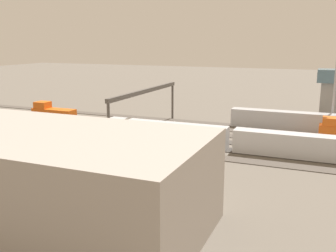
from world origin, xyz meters
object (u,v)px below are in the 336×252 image
Objects in this scene: train_on_track_3 at (53,116)px; control_tower at (330,90)px; maintenance_shed at (2,171)px; train_on_track_4 at (231,139)px; signal_gantry at (146,95)px.

control_tower reaches higher than train_on_track_3.
control_tower reaches higher than maintenance_shed.
train_on_track_4 is 37.42m from maintenance_shed.
train_on_track_3 is 0.33× the size of signal_gantry.
signal_gantry is (-21.57, -2.50, 5.40)m from train_on_track_3.
control_tower is at bearing -151.62° from train_on_track_3.
signal_gantry is 40.98m from maintenance_shed.
maintenance_shed is (-2.71, 40.80, -2.75)m from signal_gantry.
signal_gantry is at bearing 38.83° from control_tower.
control_tower is at bearing -141.17° from signal_gantry.
maintenance_shed is at bearing 63.16° from train_on_track_4.
maintenance_shed is at bearing 65.09° from control_tower.
train_on_track_4 is at bearing -116.84° from maintenance_shed.
train_on_track_4 is 21.66m from signal_gantry.
train_on_track_3 is at bearing -57.62° from maintenance_shed.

